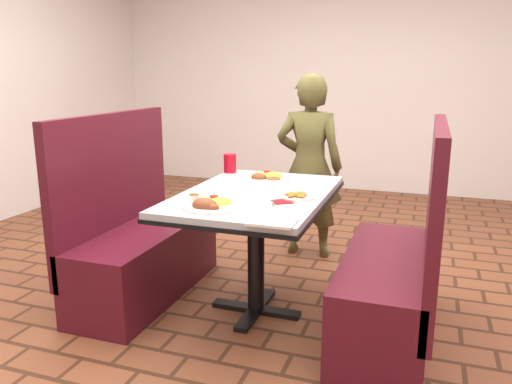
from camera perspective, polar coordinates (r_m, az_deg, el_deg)
dining_table at (r=2.89m, az=-0.00°, el=-1.85°), size 0.81×1.21×0.75m
booth_bench_left at (r=3.33m, az=-13.18°, el=-6.00°), size 0.47×1.20×1.17m
booth_bench_right at (r=2.85m, az=15.55°, el=-9.49°), size 0.47×1.20×1.17m
diner_person at (r=3.89m, az=6.09°, el=2.90°), size 0.53×0.36×1.42m
near_dinner_plate at (r=2.54m, az=-5.25°, el=-1.09°), size 0.30×0.30×0.09m
far_dinner_plate at (r=3.19m, az=1.25°, el=1.89°), size 0.30×0.30×0.08m
plantain_plate at (r=2.74m, az=4.73°, el=-0.44°), size 0.19×0.19×0.03m
maroon_napkin at (r=2.65m, az=3.03°, el=-1.10°), size 0.14×0.14×0.00m
spoon_utensil at (r=2.61m, az=1.97°, el=-1.25°), size 0.05×0.12×0.00m
red_tumbler at (r=3.43m, az=-2.99°, el=3.32°), size 0.09×0.09×0.13m
paper_napkin at (r=2.28m, az=1.88°, el=-3.41°), size 0.22×0.17×0.01m
knife_utensil at (r=2.58m, az=-4.15°, el=-1.31°), size 0.02×0.18×0.00m
fork_utensil at (r=2.55m, az=-3.73°, el=-1.46°), size 0.04×0.17×0.00m
lettuce_shreds at (r=2.91m, az=1.13°, el=0.22°), size 0.28×0.32×0.00m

